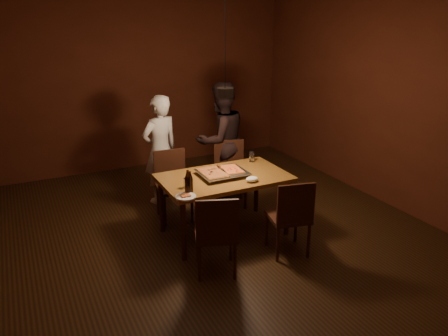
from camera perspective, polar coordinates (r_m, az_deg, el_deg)
name	(u,v)px	position (r m, az deg, el deg)	size (l,w,h in m)	color
room_shell	(225,124)	(4.91, 0.15, 5.80)	(6.00, 6.00, 6.00)	#37200F
dining_table	(224,182)	(5.19, 0.00, -1.81)	(1.50, 0.90, 0.75)	#925F25
chair_far_left	(172,178)	(5.73, -6.79, -1.31)	(0.45, 0.45, 0.49)	#38190F
chair_far_right	(230,167)	(6.12, 0.77, 0.19)	(0.53, 0.53, 0.49)	#38190F
chair_near_left	(216,228)	(4.41, -1.01, -7.90)	(0.54, 0.54, 0.49)	#38190F
chair_near_right	(292,211)	(4.82, 8.81, -5.62)	(0.50, 0.50, 0.49)	#38190F
pizza_tray	(223,174)	(5.17, -0.19, -0.74)	(0.55, 0.45, 0.05)	silver
pizza_meat	(213,172)	(5.11, -1.48, -0.59)	(0.26, 0.41, 0.02)	maroon
pizza_cheese	(232,169)	(5.22, 1.00, -0.15)	(0.21, 0.34, 0.02)	gold
spatula	(221,170)	(5.16, -0.37, -0.33)	(0.09, 0.24, 0.04)	silver
beer_bottle_a	(188,182)	(4.65, -4.75, -1.81)	(0.07, 0.07, 0.26)	black
beer_bottle_b	(190,182)	(4.68, -4.44, -1.82)	(0.06, 0.06, 0.23)	black
water_glass_left	(186,183)	(4.83, -4.92, -1.94)	(0.07, 0.07, 0.11)	silver
water_glass_right	(252,157)	(5.65, 3.64, 1.48)	(0.06, 0.06, 0.13)	silver
plate_slice	(186,196)	(4.59, -5.04, -3.73)	(0.22, 0.22, 0.03)	white
napkin	(252,179)	(4.99, 3.68, -1.47)	(0.15, 0.11, 0.06)	white
diner_white	(160,150)	(6.16, -8.30, 2.39)	(0.56, 0.37, 1.54)	white
diner_dark	(221,140)	(6.32, -0.40, 3.66)	(0.81, 0.63, 1.67)	black
pendant_lamp	(225,92)	(4.83, 0.15, 9.96)	(0.18, 0.18, 1.10)	black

